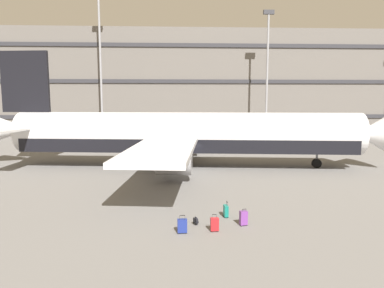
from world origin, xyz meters
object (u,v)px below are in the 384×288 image
(backpack_black, at_px, (196,221))
(suitcase_orange, at_px, (182,226))
(airliner, at_px, (182,135))
(suitcase_red, at_px, (243,218))
(suitcase_small, at_px, (215,224))
(suitcase_teal, at_px, (226,211))

(backpack_black, bearing_deg, suitcase_orange, -123.59)
(airliner, xyz_separation_m, backpack_black, (0.39, -16.15, -2.91))
(airliner, height_order, suitcase_orange, airliner)
(airliner, distance_m, suitcase_red, 16.84)
(suitcase_small, relative_size, suitcase_red, 0.93)
(suitcase_teal, relative_size, suitcase_small, 1.04)
(suitcase_small, bearing_deg, suitcase_red, 24.96)
(suitcase_red, xyz_separation_m, backpack_black, (-2.47, 0.22, -0.21))
(suitcase_red, bearing_deg, suitcase_teal, 118.13)
(suitcase_red, distance_m, suitcase_orange, 3.34)
(suitcase_small, bearing_deg, suitcase_teal, 67.60)
(airliner, xyz_separation_m, suitcase_red, (2.86, -16.38, -2.70))
(suitcase_red, height_order, suitcase_orange, suitcase_orange)
(airliner, bearing_deg, backpack_black, -88.62)
(suitcase_teal, height_order, suitcase_orange, suitcase_orange)
(backpack_black, bearing_deg, suitcase_small, -48.05)
(airliner, xyz_separation_m, suitcase_small, (1.26, -17.12, -2.75))
(suitcase_orange, xyz_separation_m, backpack_black, (0.75, 1.12, -0.18))
(suitcase_red, bearing_deg, suitcase_orange, -164.32)
(suitcase_teal, height_order, suitcase_red, suitcase_red)
(suitcase_small, distance_m, backpack_black, 1.31)
(suitcase_teal, bearing_deg, suitcase_small, -112.40)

